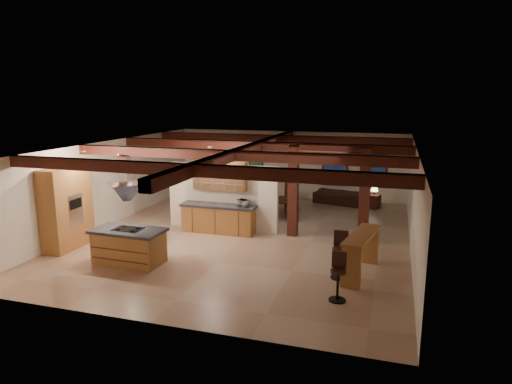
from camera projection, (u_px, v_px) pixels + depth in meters
ground at (246, 236)px, 14.63m from camera, size 12.00×12.00×0.00m
room_walls at (246, 181)px, 14.26m from camera, size 12.00×12.00×12.00m
ceiling_beams at (246, 150)px, 14.06m from camera, size 10.00×12.00×0.28m
timber_posts at (328, 183)px, 14.01m from camera, size 2.50×0.30×2.90m
partition_wall at (222, 197)px, 15.16m from camera, size 3.80×0.18×2.20m
pantry_cabinet at (67, 208)px, 13.29m from camera, size 0.67×1.60×2.40m
back_counter at (218, 218)px, 14.92m from camera, size 2.50×0.66×0.94m
upper_display_cabinet at (220, 176)px, 14.83m from camera, size 1.80×0.36×0.95m
range_hood at (126, 198)px, 11.91m from camera, size 1.10×1.10×1.40m
back_windows at (354, 167)px, 19.06m from camera, size 2.70×0.07×1.70m
framed_art at (256, 158)px, 20.26m from camera, size 0.65×0.05×0.85m
recessed_cans at (140, 151)px, 12.96m from camera, size 3.16×2.46×0.03m
kitchen_island at (129, 246)px, 12.19m from camera, size 1.95×1.08×0.95m
dining_table at (271, 207)px, 17.13m from camera, size 1.94×1.22×0.64m
sofa at (341, 196)px, 18.88m from camera, size 2.32×1.33×0.64m
microwave at (243, 203)px, 14.56m from camera, size 0.46×0.39×0.21m
bar_counter at (361, 247)px, 11.31m from camera, size 0.85×2.10×1.07m
side_table at (374, 202)px, 18.17m from camera, size 0.57×0.57×0.54m
table_lamp at (374, 189)px, 18.07m from camera, size 0.28×0.28×0.33m
bar_stool_a at (338, 277)px, 9.93m from camera, size 0.38×0.38×1.08m
bar_stool_b at (340, 255)px, 11.16m from camera, size 0.41×0.41×1.17m
bar_stool_c at (340, 253)px, 11.51m from camera, size 0.37×0.38×1.01m
dining_chairs at (271, 198)px, 17.06m from camera, size 2.43×2.43×1.28m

